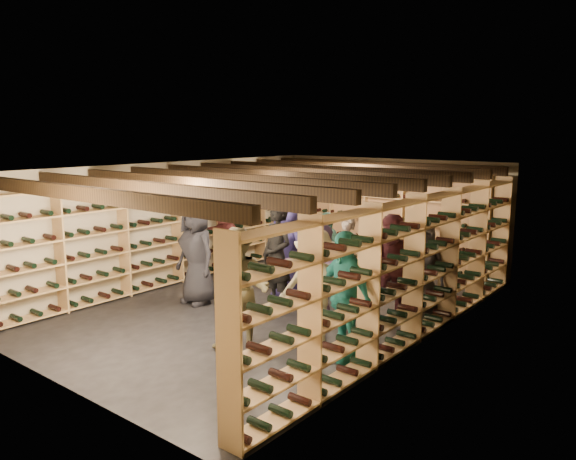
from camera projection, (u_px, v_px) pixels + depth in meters
The scene contains 22 objects.
ground at pixel (276, 305), 9.79m from camera, with size 8.00×8.00×0.00m, color black.
walls at pixel (276, 238), 9.58m from camera, with size 5.52×8.02×2.40m.
ceiling at pixel (276, 168), 9.37m from camera, with size 5.50×8.00×0.01m, color beige.
ceiling_joists at pixel (276, 176), 9.40m from camera, with size 5.40×7.12×0.18m.
wine_rack_left at pixel (177, 229), 11.19m from camera, with size 0.32×7.50×2.15m.
wine_rack_right at pixel (414, 268), 8.02m from camera, with size 0.32×7.50×2.15m.
wine_rack_back at pixel (385, 218), 12.55m from camera, with size 4.70×0.30×2.15m.
crate_stack_left at pixel (297, 264), 11.05m from camera, with size 0.55×0.41×0.85m.
crate_stack_right at pixel (374, 267), 11.50m from camera, with size 0.56×0.43×0.51m.
crate_loose at pixel (358, 293), 10.24m from camera, with size 0.50×0.33×0.17m, color tan.
person_0 at pixel (196, 254), 9.79m from camera, with size 0.87×0.57×1.79m, color black.
person_1 at pixel (277, 257), 9.44m from camera, with size 0.67×0.44×1.84m, color black.
person_2 at pixel (240, 291), 7.61m from camera, with size 0.84×0.66×1.74m, color brown.
person_3 at pixel (315, 287), 7.92m from camera, with size 1.07×0.62×1.66m, color beige.
person_4 at pixel (344, 296), 7.37m from camera, with size 1.02×0.43×1.75m, color #1E7971.
person_5 at pixel (225, 239), 11.62m from camera, with size 1.49×0.47×1.61m, color brown.
person_6 at pixel (287, 250), 10.14m from camera, with size 0.87×0.57×1.78m, color #221D4D.
person_7 at pixel (347, 259), 9.95m from camera, with size 0.56×0.37×1.54m, color gray.
person_8 at pixel (394, 268), 8.94m from camera, with size 0.83×0.65×1.71m, color #4A1E25.
person_10 at pixel (326, 253), 10.39m from camera, with size 0.91×0.38×1.55m, color #254D3D.
person_11 at pixel (318, 271), 8.92m from camera, with size 1.49×0.47×1.61m, color slate.
person_12 at pixel (423, 269), 9.22m from camera, with size 0.75×0.49×1.53m, color #363439.
Camera 1 is at (6.04, -7.22, 3.01)m, focal length 35.00 mm.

